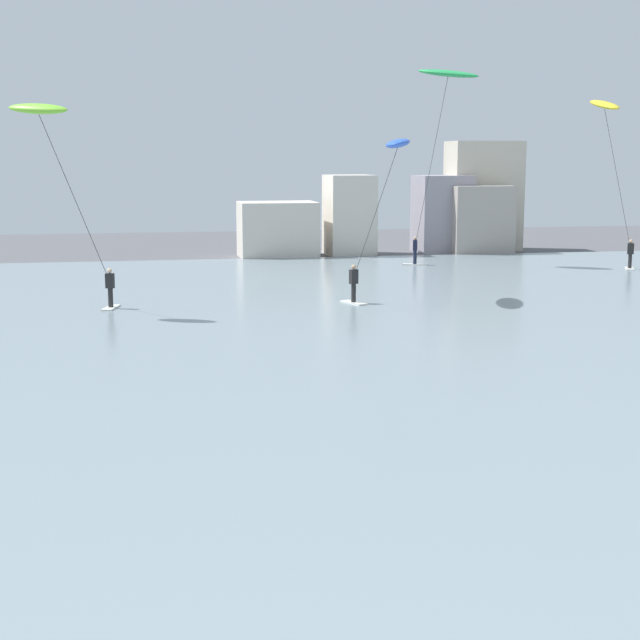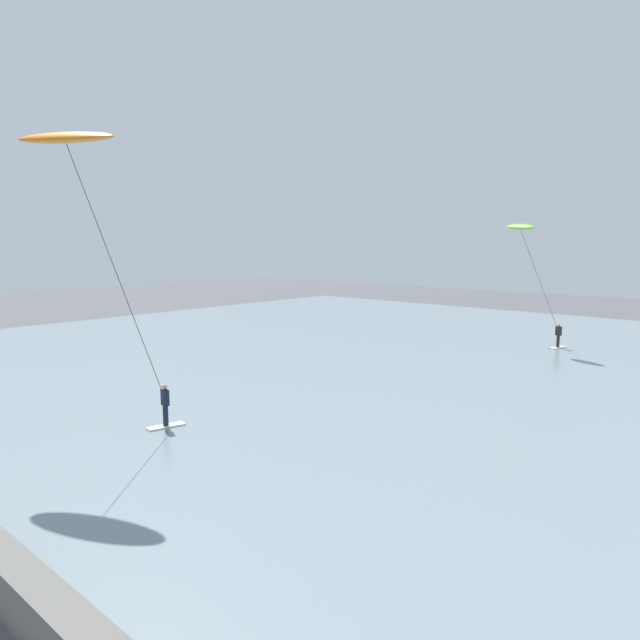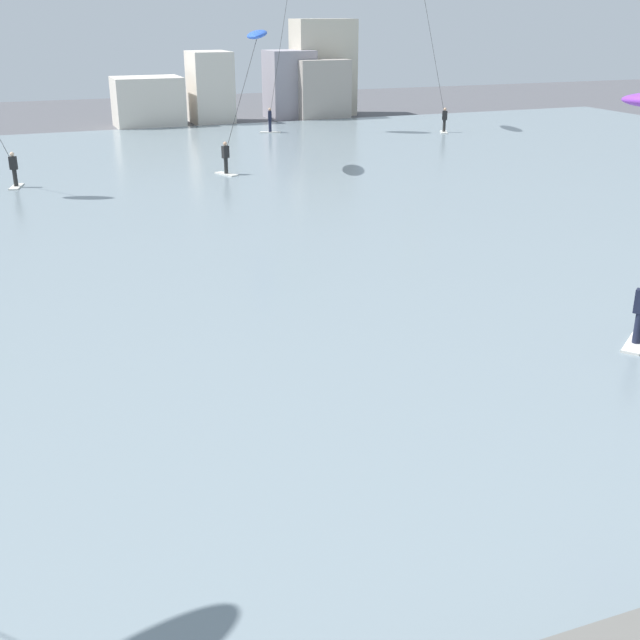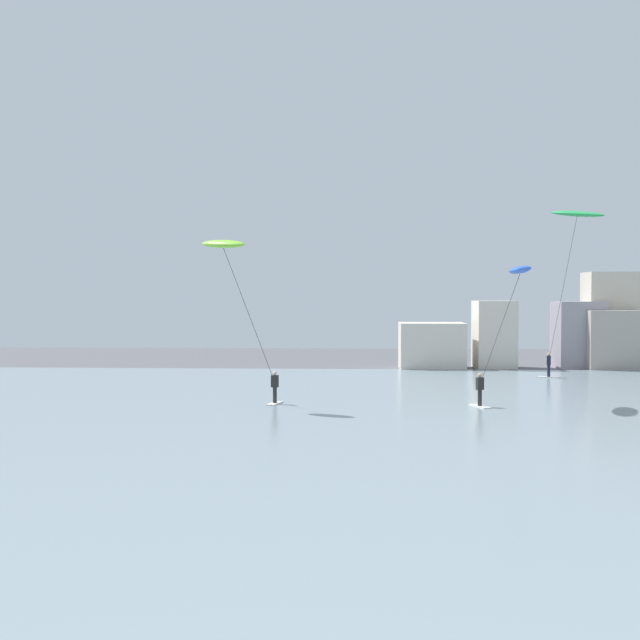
% 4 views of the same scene
% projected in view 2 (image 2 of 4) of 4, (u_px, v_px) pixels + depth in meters
% --- Properties ---
extents(water_bay, '(84.00, 52.00, 0.10)m').
position_uv_depth(water_bay, '(615.00, 383.00, 28.30)').
color(water_bay, gray).
rests_on(water_bay, ground).
extents(kitesurfer_orange, '(4.20, 4.53, 10.78)m').
position_uv_depth(kitesurfer_orange, '(72.00, 157.00, 19.37)').
color(kitesurfer_orange, silver).
rests_on(kitesurfer_orange, water_bay).
extents(kitesurfer_lime, '(4.01, 2.90, 8.23)m').
position_uv_depth(kitesurfer_lime, '(526.00, 244.00, 37.17)').
color(kitesurfer_lime, silver).
rests_on(kitesurfer_lime, water_bay).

